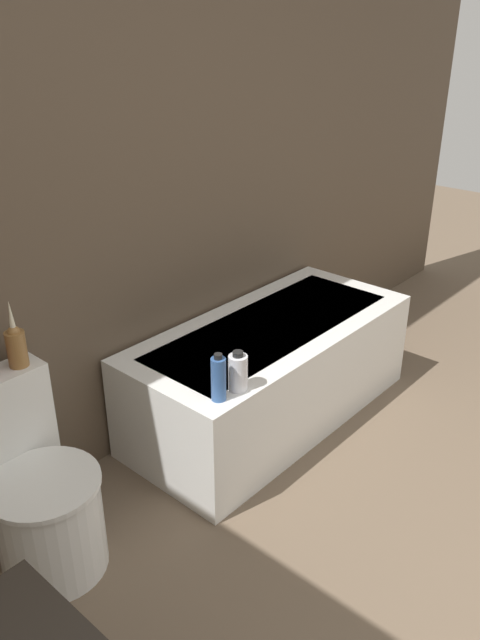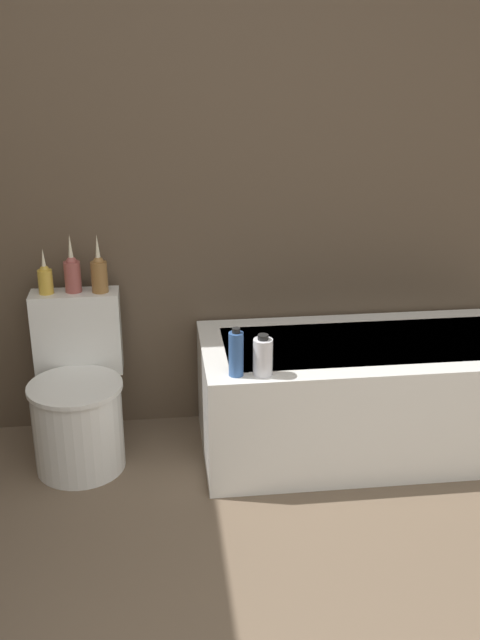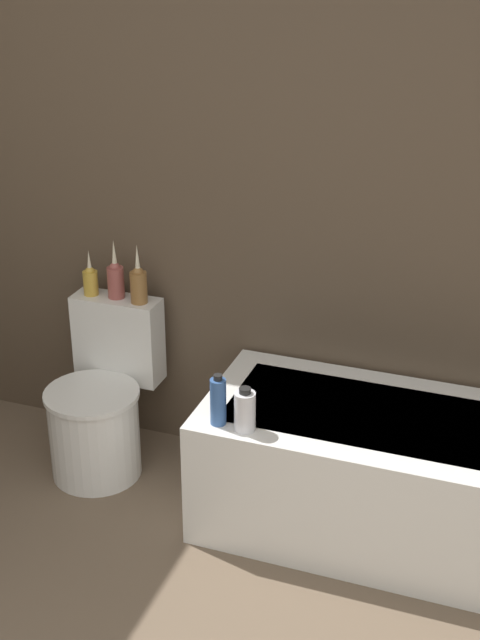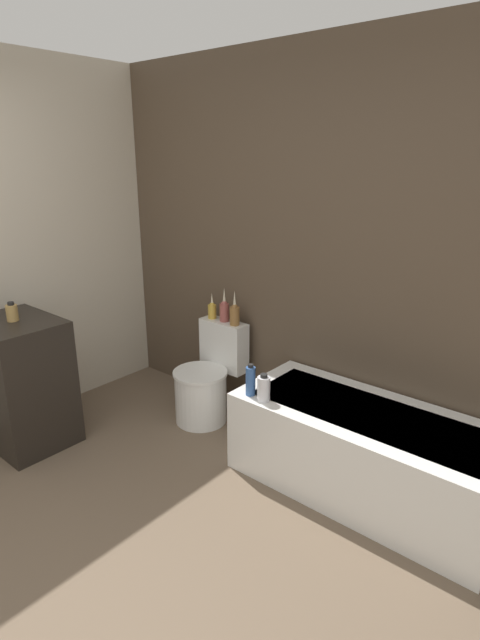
{
  "view_description": "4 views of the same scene",
  "coord_description": "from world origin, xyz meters",
  "px_view_note": "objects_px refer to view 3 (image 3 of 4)",
  "views": [
    {
      "loc": [
        -1.42,
        0.23,
        1.87
      ],
      "look_at": [
        0.21,
        1.68,
        0.82
      ],
      "focal_mm": 35.0,
      "sensor_mm": 36.0,
      "label": 1
    },
    {
      "loc": [
        -0.22,
        -1.0,
        1.83
      ],
      "look_at": [
        0.1,
        1.74,
        0.73
      ],
      "focal_mm": 42.0,
      "sensor_mm": 36.0,
      "label": 2
    },
    {
      "loc": [
        1.11,
        -0.95,
        2.25
      ],
      "look_at": [
        0.15,
        1.69,
        0.94
      ],
      "focal_mm": 50.0,
      "sensor_mm": 36.0,
      "label": 3
    },
    {
      "loc": [
        1.8,
        -0.48,
        1.93
      ],
      "look_at": [
        -0.12,
        1.8,
        0.93
      ],
      "focal_mm": 28.0,
      "sensor_mm": 36.0,
      "label": 4
    }
  ],
  "objects_px": {
    "vase_silver": "(116,278)",
    "toilet": "(101,407)",
    "vase_bronze": "(138,283)",
    "shampoo_bottle_tall": "(218,401)",
    "bathtub": "(402,478)",
    "shampoo_bottle_short": "(245,411)",
    "vase_gold": "(90,280)"
  },
  "relations": [
    {
      "from": "vase_silver",
      "to": "toilet",
      "type": "bearing_deg",
      "value": -90.0
    },
    {
      "from": "vase_bronze",
      "to": "shampoo_bottle_tall",
      "type": "relative_size",
      "value": 1.28
    },
    {
      "from": "bathtub",
      "to": "toilet",
      "type": "height_order",
      "value": "toilet"
    },
    {
      "from": "vase_silver",
      "to": "shampoo_bottle_short",
      "type": "relative_size",
      "value": 1.51
    },
    {
      "from": "vase_silver",
      "to": "shampoo_bottle_short",
      "type": "height_order",
      "value": "vase_silver"
    },
    {
      "from": "shampoo_bottle_tall",
      "to": "vase_bronze",
      "type": "bearing_deg",
      "value": 138.35
    },
    {
      "from": "toilet",
      "to": "vase_gold",
      "type": "distance_m",
      "value": 0.55
    },
    {
      "from": "bathtub",
      "to": "vase_bronze",
      "type": "relative_size",
      "value": 5.94
    },
    {
      "from": "vase_gold",
      "to": "vase_bronze",
      "type": "bearing_deg",
      "value": -1.58
    },
    {
      "from": "vase_gold",
      "to": "toilet",
      "type": "bearing_deg",
      "value": -59.02
    },
    {
      "from": "bathtub",
      "to": "vase_bronze",
      "type": "distance_m",
      "value": 1.34
    },
    {
      "from": "shampoo_bottle_tall",
      "to": "vase_gold",
      "type": "bearing_deg",
      "value": 147.72
    },
    {
      "from": "shampoo_bottle_tall",
      "to": "shampoo_bottle_short",
      "type": "distance_m",
      "value": 0.11
    },
    {
      "from": "toilet",
      "to": "bathtub",
      "type": "bearing_deg",
      "value": -1.75
    },
    {
      "from": "bathtub",
      "to": "vase_bronze",
      "type": "bearing_deg",
      "value": 169.24
    },
    {
      "from": "vase_bronze",
      "to": "shampoo_bottle_tall",
      "type": "bearing_deg",
      "value": -41.65
    },
    {
      "from": "vase_gold",
      "to": "shampoo_bottle_short",
      "type": "distance_m",
      "value": 1.04
    },
    {
      "from": "vase_gold",
      "to": "shampoo_bottle_tall",
      "type": "bearing_deg",
      "value": -32.28
    },
    {
      "from": "toilet",
      "to": "shampoo_bottle_short",
      "type": "distance_m",
      "value": 0.88
    },
    {
      "from": "toilet",
      "to": "shampoo_bottle_short",
      "type": "bearing_deg",
      "value": -21.63
    },
    {
      "from": "toilet",
      "to": "vase_gold",
      "type": "relative_size",
      "value": 3.57
    },
    {
      "from": "bathtub",
      "to": "shampoo_bottle_short",
      "type": "distance_m",
      "value": 0.69
    },
    {
      "from": "shampoo_bottle_tall",
      "to": "shampoo_bottle_short",
      "type": "xyz_separation_m",
      "value": [
        0.11,
        -0.01,
        -0.02
      ]
    },
    {
      "from": "shampoo_bottle_short",
      "to": "toilet",
      "type": "bearing_deg",
      "value": 158.37
    },
    {
      "from": "vase_silver",
      "to": "vase_bronze",
      "type": "xyz_separation_m",
      "value": [
        0.12,
        -0.02,
        0.0
      ]
    },
    {
      "from": "vase_bronze",
      "to": "shampoo_bottle_short",
      "type": "xyz_separation_m",
      "value": [
        0.65,
        -0.49,
        -0.21
      ]
    },
    {
      "from": "toilet",
      "to": "vase_silver",
      "type": "distance_m",
      "value": 0.56
    },
    {
      "from": "bathtub",
      "to": "toilet",
      "type": "xyz_separation_m",
      "value": [
        -1.32,
        0.04,
        0.02
      ]
    },
    {
      "from": "vase_silver",
      "to": "shampoo_bottle_tall",
      "type": "bearing_deg",
      "value": -37.19
    },
    {
      "from": "vase_silver",
      "to": "vase_gold",
      "type": "bearing_deg",
      "value": -174.78
    },
    {
      "from": "vase_bronze",
      "to": "shampoo_bottle_short",
      "type": "distance_m",
      "value": 0.85
    },
    {
      "from": "toilet",
      "to": "shampoo_bottle_short",
      "type": "relative_size",
      "value": 4.21
    }
  ]
}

